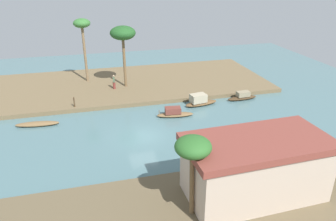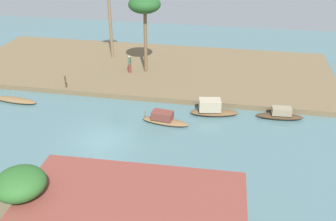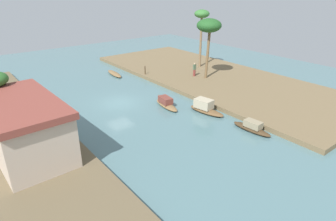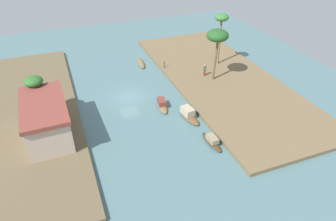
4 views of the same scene
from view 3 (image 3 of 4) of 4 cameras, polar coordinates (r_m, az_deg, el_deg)
The scene contains 11 objects.
river_water at distance 31.76m, azimuth -9.48°, elevation 1.46°, with size 65.21×65.21×0.00m, color slate.
riverbank_left at distance 39.84m, azimuth 8.52°, elevation 6.43°, with size 37.08×14.51×0.46m, color brown.
sampan_upstream_small at distance 30.22m, azimuth -0.35°, elevation 1.41°, with size 3.85×1.50×1.00m.
sampan_with_tall_canopy at distance 26.23m, azimuth 15.94°, elevation -3.16°, with size 3.70×1.13×0.99m.
sampan_near_left_bank at distance 29.03m, azimuth 7.22°, elevation 0.57°, with size 3.98×1.79×1.33m.
sampan_open_hull at distance 41.64m, azimuth -10.31°, elevation 7.02°, with size 4.17×1.33×0.41m.
person_on_near_bank at distance 39.00m, azimuth 5.12°, elevation 7.78°, with size 0.35×0.40×1.75m.
mooring_post at distance 39.84m, azimuth -4.46°, elevation 7.79°, with size 0.14×0.14×1.10m, color #4C3823.
palm_tree_left_near at distance 37.36m, azimuth 7.94°, elevation 15.76°, with size 3.02×3.02×7.37m.
palm_tree_left_far at distance 42.70m, azimuth 6.54°, elevation 17.43°, with size 2.07×2.07×7.94m.
riverside_building at distance 22.98m, azimuth -26.06°, elevation -2.81°, with size 9.19×4.85×4.00m.
Camera 3 is at (-26.14, 13.72, 11.73)m, focal length 31.53 mm.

